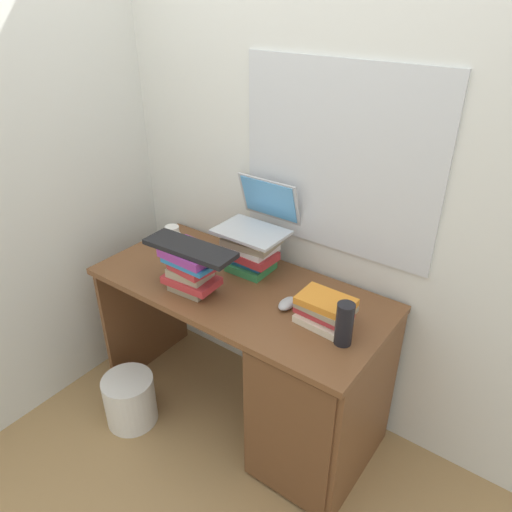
{
  "coord_description": "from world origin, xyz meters",
  "views": [
    {
      "loc": [
        1.15,
        -1.44,
        1.98
      ],
      "look_at": [
        0.09,
        0.01,
        0.96
      ],
      "focal_mm": 34.15,
      "sensor_mm": 36.0,
      "label": 1
    }
  ],
  "objects": [
    {
      "name": "keyboard",
      "position": [
        -0.14,
        -0.15,
        0.99
      ],
      "size": [
        0.43,
        0.16,
        0.02
      ],
      "primitive_type": "cube",
      "rotation": [
        0.0,
        0.0,
        0.05
      ],
      "color": "black",
      "rests_on": "book_stack_keyboard_riser"
    },
    {
      "name": "wall_left",
      "position": [
        -0.92,
        0.0,
        1.3
      ],
      "size": [
        0.05,
        6.0,
        2.6
      ],
      "primitive_type": "cube",
      "color": "silver",
      "rests_on": "ground"
    },
    {
      "name": "wall_back",
      "position": [
        0.0,
        0.36,
        1.3
      ],
      "size": [
        6.0,
        0.06,
        2.6
      ],
      "color": "silver",
      "rests_on": "ground"
    },
    {
      "name": "book_stack_tall",
      "position": [
        -0.04,
        0.15,
        0.88
      ],
      "size": [
        0.25,
        0.21,
        0.2
      ],
      "color": "#338C4C",
      "rests_on": "desk"
    },
    {
      "name": "computer_mouse",
      "position": [
        0.26,
        -0.01,
        0.8
      ],
      "size": [
        0.06,
        0.1,
        0.04
      ],
      "primitive_type": "ellipsoid",
      "color": "#A5A8AD",
      "rests_on": "desk"
    },
    {
      "name": "mug",
      "position": [
        -0.54,
        0.13,
        0.82
      ],
      "size": [
        0.11,
        0.07,
        0.09
      ],
      "color": "white",
      "rests_on": "desk"
    },
    {
      "name": "book_stack_side",
      "position": [
        0.44,
        -0.0,
        0.84
      ],
      "size": [
        0.23,
        0.17,
        0.11
      ],
      "color": "beige",
      "rests_on": "desk"
    },
    {
      "name": "water_bottle",
      "position": [
        0.56,
        -0.07,
        0.87
      ],
      "size": [
        0.07,
        0.07,
        0.18
      ],
      "primitive_type": "cylinder",
      "color": "black",
      "rests_on": "desk"
    },
    {
      "name": "book_stack_keyboard_riser",
      "position": [
        -0.15,
        -0.14,
        0.89
      ],
      "size": [
        0.25,
        0.18,
        0.2
      ],
      "color": "gray",
      "rests_on": "desk"
    },
    {
      "name": "wastebasket",
      "position": [
        -0.41,
        -0.38,
        0.13
      ],
      "size": [
        0.26,
        0.26,
        0.27
      ],
      "primitive_type": "cylinder",
      "color": "silver",
      "rests_on": "ground"
    },
    {
      "name": "ground_plane",
      "position": [
        0.0,
        0.0,
        0.0
      ],
      "size": [
        6.0,
        6.0,
        0.0
      ],
      "primitive_type": "plane",
      "color": "#9E7A4C"
    },
    {
      "name": "desk",
      "position": [
        0.35,
        -0.02,
        0.42
      ],
      "size": [
        1.37,
        0.62,
        0.78
      ],
      "color": "brown",
      "rests_on": "ground"
    },
    {
      "name": "laptop",
      "position": [
        -0.04,
        0.21,
        1.03
      ],
      "size": [
        0.32,
        0.29,
        0.23
      ],
      "color": "#B7BABF",
      "rests_on": "book_stack_tall"
    }
  ]
}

